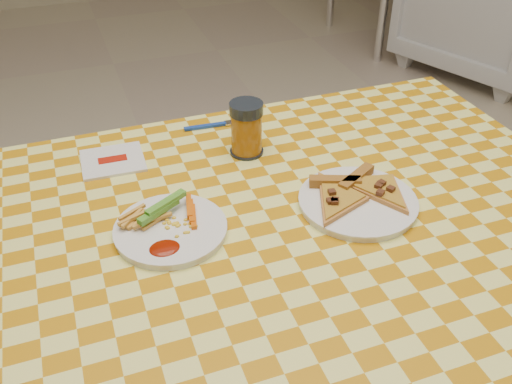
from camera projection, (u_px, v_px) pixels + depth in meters
table at (270, 251)px, 1.08m from camera, size 1.28×0.88×0.76m
plate_left at (171, 230)px, 1.01m from camera, size 0.25×0.25×0.01m
plate_right at (358, 203)px, 1.07m from camera, size 0.23×0.23×0.01m
fries_veggies at (163, 220)px, 1.01m from camera, size 0.16×0.15×0.04m
pizza_slices at (356, 192)px, 1.08m from camera, size 0.28×0.23×0.02m
drink_glass at (246, 129)px, 1.20m from camera, size 0.07×0.07×0.12m
napkin at (113, 161)px, 1.20m from camera, size 0.13×0.12×0.01m
fork at (215, 125)px, 1.32m from camera, size 0.14×0.02×0.01m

